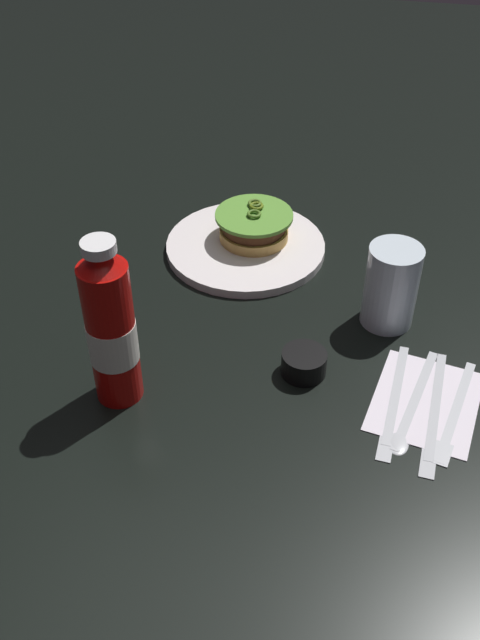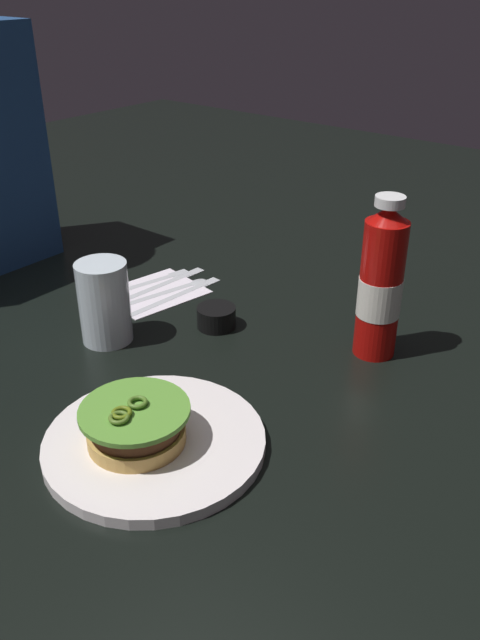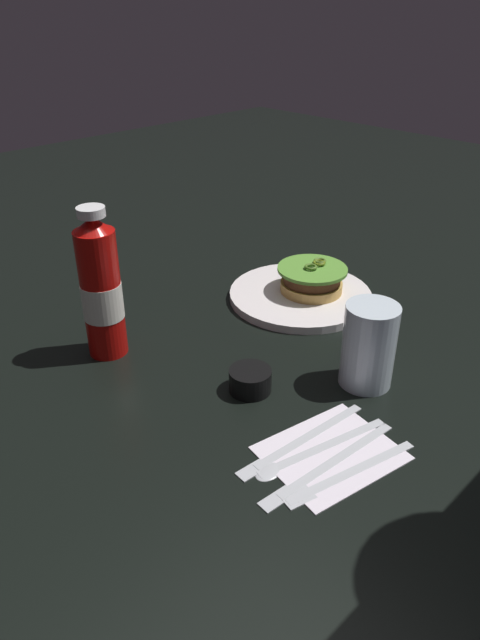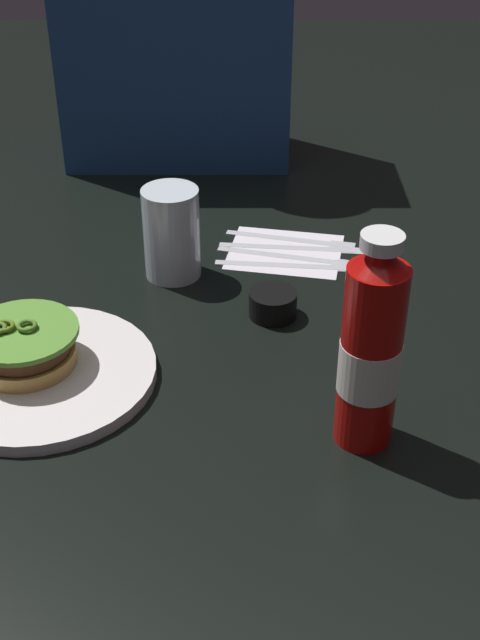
{
  "view_description": "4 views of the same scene",
  "coord_description": "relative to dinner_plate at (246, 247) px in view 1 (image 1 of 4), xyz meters",
  "views": [
    {
      "loc": [
        0.86,
        0.12,
        0.67
      ],
      "look_at": [
        0.15,
        -0.02,
        0.06
      ],
      "focal_mm": 40.51,
      "sensor_mm": 36.0,
      "label": 1
    },
    {
      "loc": [
        -0.5,
        -0.51,
        0.49
      ],
      "look_at": [
        0.11,
        -0.02,
        0.07
      ],
      "focal_mm": 36.59,
      "sensor_mm": 36.0,
      "label": 2
    },
    {
      "loc": [
        0.64,
        0.53,
        0.49
      ],
      "look_at": [
        0.14,
        0.02,
        0.08
      ],
      "focal_mm": 32.71,
      "sensor_mm": 36.0,
      "label": 3
    },
    {
      "loc": [
        0.13,
        -0.81,
        0.58
      ],
      "look_at": [
        0.13,
        -0.03,
        0.06
      ],
      "focal_mm": 47.25,
      "sensor_mm": 36.0,
      "label": 4
    }
  ],
  "objects": [
    {
      "name": "butter_knife",
      "position": [
        0.3,
        0.25,
        -0.0
      ],
      "size": [
        0.21,
        0.03,
        0.0
      ],
      "color": "silver",
      "rests_on": "napkin"
    },
    {
      "name": "condiment_cup",
      "position": [
        0.26,
        0.13,
        0.01
      ],
      "size": [
        0.06,
        0.06,
        0.03
      ],
      "primitive_type": "cylinder",
      "color": "black",
      "rests_on": "ground_plane"
    },
    {
      "name": "burger_sandwich",
      "position": [
        -0.02,
        0.01,
        0.03
      ],
      "size": [
        0.12,
        0.12,
        0.05
      ],
      "color": "tan",
      "rests_on": "dinner_plate"
    },
    {
      "name": "fork_utensil",
      "position": [
        0.31,
        0.32,
        -0.0
      ],
      "size": [
        0.19,
        0.06,
        0.0
      ],
      "color": "silver",
      "rests_on": "napkin"
    },
    {
      "name": "napkin",
      "position": [
        0.29,
        0.29,
        -0.01
      ],
      "size": [
        0.18,
        0.15,
        0.0
      ],
      "primitive_type": "cube",
      "rotation": [
        0.0,
        0.0,
        -0.19
      ],
      "color": "white",
      "rests_on": "ground_plane"
    },
    {
      "name": "ground_plane",
      "position": [
        0.1,
        0.06,
        -0.01
      ],
      "size": [
        3.0,
        3.0,
        0.0
      ],
      "primitive_type": "plane",
      "color": "black"
    },
    {
      "name": "dinner_plate",
      "position": [
        0.0,
        0.0,
        0.0
      ],
      "size": [
        0.26,
        0.26,
        0.01
      ],
      "primitive_type": "cylinder",
      "color": "white",
      "rests_on": "ground_plane"
    },
    {
      "name": "steak_knife",
      "position": [
        0.31,
        0.3,
        -0.0
      ],
      "size": [
        0.22,
        0.03,
        0.0
      ],
      "color": "silver",
      "rests_on": "napkin"
    },
    {
      "name": "ketchup_bottle",
      "position": [
        0.35,
        -0.1,
        0.1
      ],
      "size": [
        0.06,
        0.06,
        0.23
      ],
      "color": "#AF0C09",
      "rests_on": "ground_plane"
    },
    {
      "name": "spoon_utensil",
      "position": [
        0.31,
        0.27,
        -0.0
      ],
      "size": [
        0.19,
        0.06,
        0.0
      ],
      "color": "silver",
      "rests_on": "napkin"
    },
    {
      "name": "water_glass",
      "position": [
        0.13,
        0.23,
        0.05
      ],
      "size": [
        0.07,
        0.07,
        0.12
      ],
      "primitive_type": "cylinder",
      "color": "silver",
      "rests_on": "ground_plane"
    }
  ]
}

